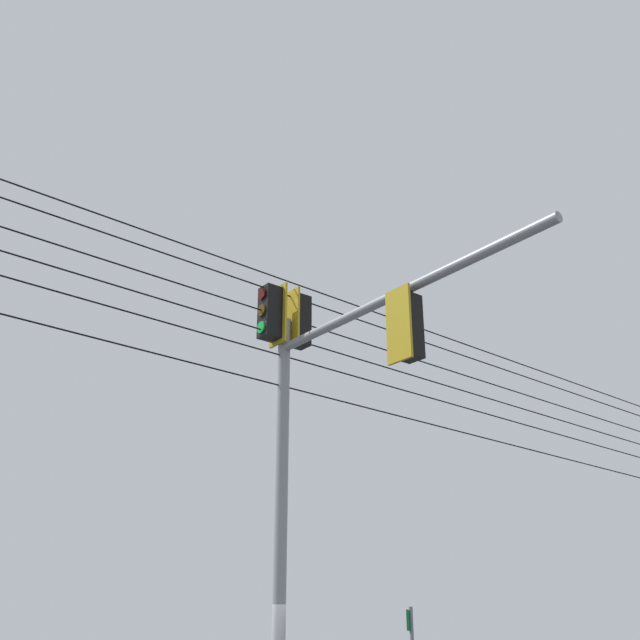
% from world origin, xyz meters
% --- Properties ---
extents(signal_mast_assembly, '(4.97, 3.25, 7.51)m').
position_xyz_m(signal_mast_assembly, '(-0.23, 1.21, 5.33)').
color(signal_mast_assembly, gray).
rests_on(signal_mast_assembly, ground).
extents(overhead_wire_span, '(17.97, 29.58, 2.57)m').
position_xyz_m(overhead_wire_span, '(-1.76, 2.13, 6.76)').
color(overhead_wire_span, black).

